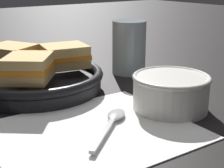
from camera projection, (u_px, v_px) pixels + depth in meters
ground_plane at (106, 108)px, 0.61m from camera, size 4.00×4.00×0.00m
napkin at (93, 131)px, 0.52m from camera, size 0.31×0.27×0.00m
soup_bowl at (171, 90)px, 0.60m from camera, size 0.14×0.14×0.06m
spoon at (113, 120)px, 0.54m from camera, size 0.13×0.11×0.01m
skillet at (36, 80)px, 0.70m from camera, size 0.27×0.39×0.04m
sandwich_near_left at (29, 68)px, 0.63m from camera, size 0.12×0.12×0.05m
sandwich_near_right at (65, 56)px, 0.72m from camera, size 0.11×0.10×0.05m
sandwich_far_left at (12, 56)px, 0.72m from camera, size 0.11×0.12×0.05m
drinking_glass at (129, 47)px, 0.82m from camera, size 0.08×0.08×0.13m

